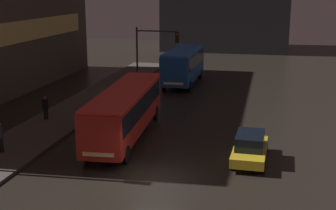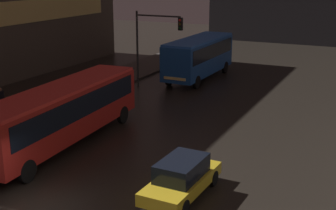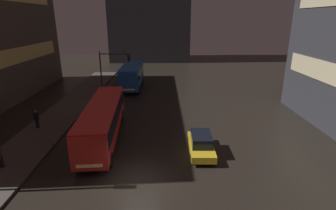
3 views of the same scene
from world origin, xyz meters
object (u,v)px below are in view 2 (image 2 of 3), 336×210
Objects in this scene: car_taxi at (182,177)px; pedestrian_near at (1,98)px; bus_near at (63,109)px; traffic_light_main at (153,36)px; bus_far at (199,54)px.

pedestrian_near reaches higher than car_taxi.
bus_near is at bearing -16.35° from car_taxi.
traffic_light_main is (4.97, 10.54, 2.78)m from pedestrian_near.
bus_far reaches higher than bus_near.
bus_far is at bearing -67.96° from car_taxi.
bus_far is (0.46, 16.93, 0.15)m from bus_near.
pedestrian_near is (-14.17, 4.74, 0.36)m from car_taxi.
bus_far is at bearing 64.41° from traffic_light_main.
bus_near is 7.03× the size of pedestrian_near.
bus_near is 13.02m from traffic_light_main.
pedestrian_near is at bearing -22.42° from bus_near.
traffic_light_main is at bearing -86.58° from bus_near.
bus_far reaches higher than pedestrian_near.
bus_near is at bearing 89.07° from bus_far.
bus_far is 5.55× the size of pedestrian_near.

